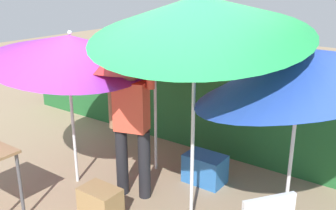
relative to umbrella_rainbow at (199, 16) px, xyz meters
The scene contains 9 objects.
ground_plane 2.19m from the umbrella_rainbow, behind, with size 24.00×24.00×0.00m, color #9E8466.
hedge_row 2.54m from the umbrella_rainbow, 106.42° to the left, with size 8.00×0.70×1.11m, color #23602D.
umbrella_rainbow is the anchor object (origin of this frame).
umbrella_orange 1.02m from the umbrella_rainbow, 31.12° to the left, with size 2.09×2.05×2.15m.
umbrella_yellow 1.34m from the umbrella_rainbow, 145.97° to the left, with size 2.06×2.06×1.90m.
umbrella_navy 1.71m from the umbrella_rainbow, behind, with size 1.87×1.85×2.00m.
person_vendor 1.47m from the umbrella_rainbow, behind, with size 0.55×0.32×1.88m.
cooler_box 2.12m from the umbrella_rainbow, 113.30° to the left, with size 0.49×0.33×0.36m, color #2D6BB7.
crate_cardboard 2.18m from the umbrella_rainbow, 148.83° to the right, with size 0.42×0.29×0.35m, color #9E7A4C.
Camera 1 is at (2.35, -2.94, 2.43)m, focal length 40.91 mm.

